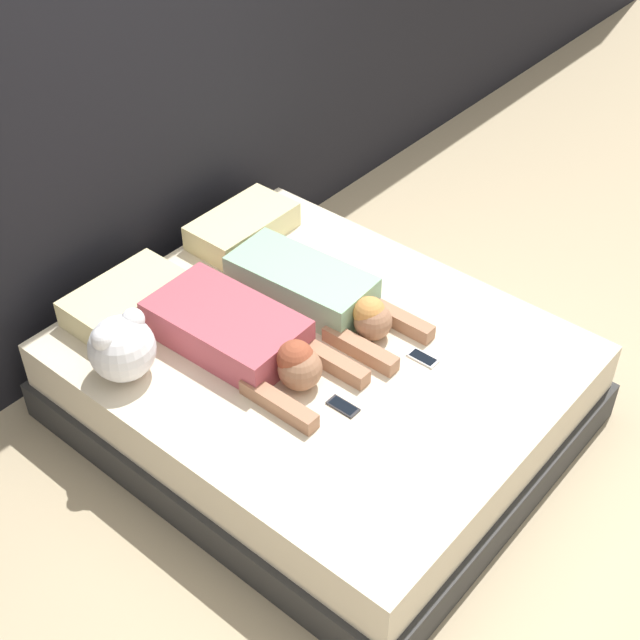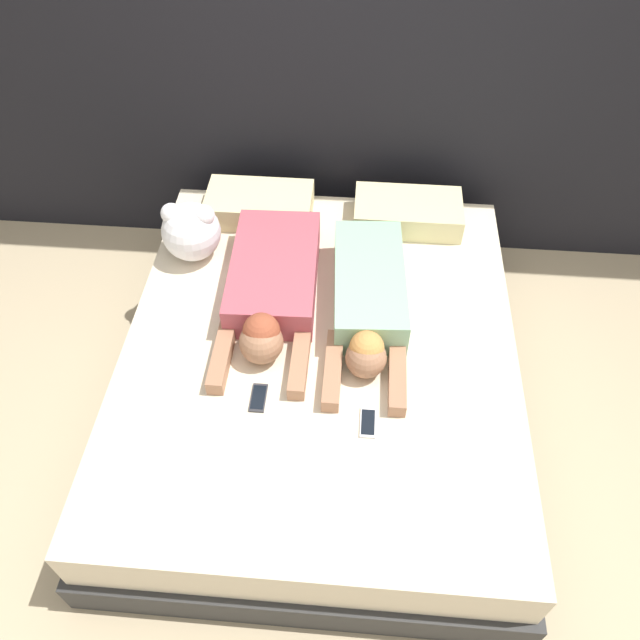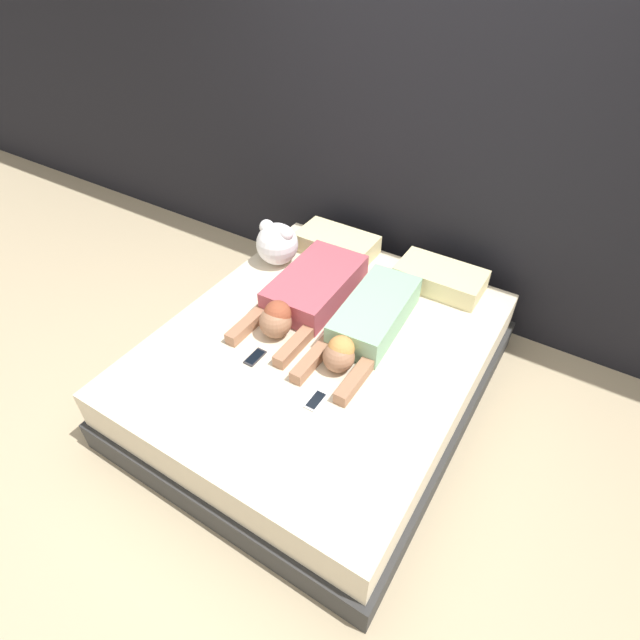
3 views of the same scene
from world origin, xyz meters
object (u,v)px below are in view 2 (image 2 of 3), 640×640
object	(u,v)px
pillow_head_left	(259,205)
cell_phone_right	(368,423)
cell_phone_left	(258,398)
person_right	(368,301)
plush_toy	(191,230)
pillow_head_right	(408,212)
bed	(320,372)
person_left	(272,288)

from	to	relation	value
pillow_head_left	cell_phone_right	xyz separation A→B (m)	(0.61, -1.23, -0.06)
pillow_head_left	cell_phone_left	xyz separation A→B (m)	(0.16, -1.15, -0.06)
person_right	cell_phone_left	distance (m)	0.66
plush_toy	pillow_head_right	bearing A→B (deg)	17.09
bed	pillow_head_right	xyz separation A→B (m)	(0.38, 0.84, 0.29)
person_left	cell_phone_right	distance (m)	0.78
cell_phone_right	plush_toy	distance (m)	1.28
pillow_head_left	pillow_head_right	xyz separation A→B (m)	(0.77, 0.00, 0.00)
pillow_head_left	cell_phone_right	distance (m)	1.38
bed	pillow_head_left	bearing A→B (deg)	114.67
person_right	plush_toy	bearing A→B (deg)	158.86
cell_phone_right	plush_toy	world-z (taller)	plush_toy
person_left	cell_phone_left	distance (m)	0.55
cell_phone_right	person_left	bearing A→B (deg)	126.48
person_right	plush_toy	xyz separation A→B (m)	(-0.86, 0.33, 0.06)
person_left	person_right	size ratio (longest dim) A/B	1.00
pillow_head_left	bed	bearing A→B (deg)	-65.33
person_left	cell_phone_left	xyz separation A→B (m)	(0.01, -0.54, -0.08)
bed	plush_toy	size ratio (longest dim) A/B	7.04
cell_phone_left	cell_phone_right	distance (m)	0.46
cell_phone_right	plush_toy	bearing A→B (deg)	134.19
bed	person_right	world-z (taller)	person_right
pillow_head_right	person_right	xyz separation A→B (m)	(-0.18, -0.66, 0.02)
person_right	plush_toy	size ratio (longest dim) A/B	3.32
person_right	person_left	bearing A→B (deg)	173.80
bed	cell_phone_right	bearing A→B (deg)	-60.64
cell_phone_right	pillow_head_right	bearing A→B (deg)	82.47
person_left	plush_toy	xyz separation A→B (m)	(-0.42, 0.29, 0.07)
cell_phone_right	plush_toy	xyz separation A→B (m)	(-0.89, 0.91, 0.15)
pillow_head_left	person_right	world-z (taller)	person_right
pillow_head_right	cell_phone_right	size ratio (longest dim) A/B	4.04
bed	pillow_head_left	size ratio (longest dim) A/B	3.85
pillow_head_left	cell_phone_right	world-z (taller)	pillow_head_left
bed	pillow_head_left	xyz separation A→B (m)	(-0.38, 0.84, 0.29)
cell_phone_left	pillow_head_left	bearing A→B (deg)	97.86
pillow_head_right	cell_phone_right	bearing A→B (deg)	-97.53
pillow_head_left	cell_phone_left	world-z (taller)	pillow_head_left
person_right	cell_phone_right	distance (m)	0.58
pillow_head_left	cell_phone_right	bearing A→B (deg)	-63.79
person_left	pillow_head_left	bearing A→B (deg)	103.43
pillow_head_left	person_right	xyz separation A→B (m)	(0.59, -0.66, 0.02)
person_right	cell_phone_right	world-z (taller)	person_right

